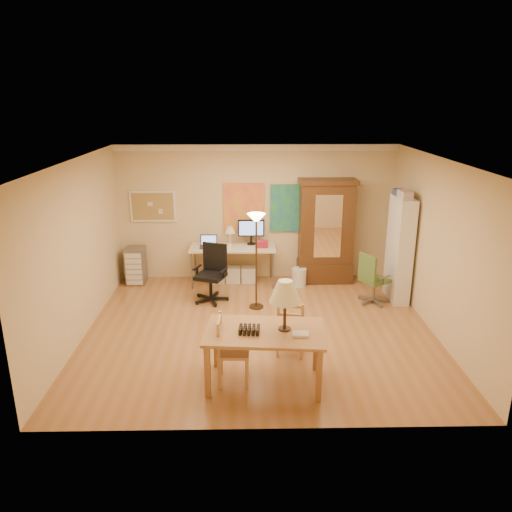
{
  "coord_description": "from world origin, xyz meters",
  "views": [
    {
      "loc": [
        -0.21,
        -7.25,
        3.58
      ],
      "look_at": [
        -0.05,
        0.3,
        1.15
      ],
      "focal_mm": 35.0,
      "sensor_mm": 36.0,
      "label": 1
    }
  ],
  "objects_px": {
    "armoire": "(326,238)",
    "bookshelf": "(399,250)",
    "office_chair_black": "(212,286)",
    "computer_desk": "(234,260)",
    "office_chair_green": "(372,290)",
    "dining_table": "(272,320)"
  },
  "relations": [
    {
      "from": "office_chair_green",
      "to": "bookshelf",
      "type": "height_order",
      "value": "bookshelf"
    },
    {
      "from": "armoire",
      "to": "bookshelf",
      "type": "bearing_deg",
      "value": -39.97
    },
    {
      "from": "office_chair_black",
      "to": "office_chair_green",
      "type": "distance_m",
      "value": 2.92
    },
    {
      "from": "armoire",
      "to": "computer_desk",
      "type": "bearing_deg",
      "value": -177.45
    },
    {
      "from": "dining_table",
      "to": "office_chair_black",
      "type": "xyz_separation_m",
      "value": [
        -0.96,
        2.78,
        -0.61
      ]
    },
    {
      "from": "dining_table",
      "to": "office_chair_green",
      "type": "bearing_deg",
      "value": 53.17
    },
    {
      "from": "office_chair_green",
      "to": "bookshelf",
      "type": "relative_size",
      "value": 0.49
    },
    {
      "from": "armoire",
      "to": "office_chair_green",
      "type": "bearing_deg",
      "value": -59.1
    },
    {
      "from": "computer_desk",
      "to": "bookshelf",
      "type": "bearing_deg",
      "value": -16.85
    },
    {
      "from": "office_chair_black",
      "to": "armoire",
      "type": "distance_m",
      "value": 2.51
    },
    {
      "from": "dining_table",
      "to": "armoire",
      "type": "height_order",
      "value": "armoire"
    },
    {
      "from": "office_chair_black",
      "to": "bookshelf",
      "type": "distance_m",
      "value": 3.46
    },
    {
      "from": "computer_desk",
      "to": "office_chair_green",
      "type": "xyz_separation_m",
      "value": [
        2.51,
        -1.08,
        -0.21
      ]
    },
    {
      "from": "office_chair_green",
      "to": "armoire",
      "type": "height_order",
      "value": "armoire"
    },
    {
      "from": "armoire",
      "to": "bookshelf",
      "type": "height_order",
      "value": "armoire"
    },
    {
      "from": "office_chair_black",
      "to": "armoire",
      "type": "relative_size",
      "value": 0.51
    },
    {
      "from": "bookshelf",
      "to": "dining_table",
      "type": "bearing_deg",
      "value": -131.13
    },
    {
      "from": "bookshelf",
      "to": "office_chair_green",
      "type": "bearing_deg",
      "value": -159.66
    },
    {
      "from": "dining_table",
      "to": "computer_desk",
      "type": "height_order",
      "value": "dining_table"
    },
    {
      "from": "computer_desk",
      "to": "bookshelf",
      "type": "xyz_separation_m",
      "value": [
        2.99,
        -0.91,
        0.48
      ]
    },
    {
      "from": "office_chair_green",
      "to": "armoire",
      "type": "relative_size",
      "value": 0.45
    },
    {
      "from": "dining_table",
      "to": "armoire",
      "type": "xyz_separation_m",
      "value": [
        1.26,
        3.78,
        0.0
      ]
    }
  ]
}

